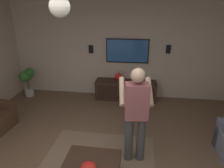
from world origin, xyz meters
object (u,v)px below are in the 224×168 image
potted_plant_tall (27,78)px  wall_speaker_right (91,49)px  media_console (126,90)px  wall_speaker_left (168,49)px  person_standing (136,111)px  tv (127,51)px  bowl (88,168)px  vase_round (119,77)px

potted_plant_tall → wall_speaker_right: (0.45, -1.81, 0.81)m
media_console → potted_plant_tall: potted_plant_tall is taller
media_console → wall_speaker_left: 1.61m
person_standing → potted_plant_tall: size_ratio=1.90×
tv → potted_plant_tall: (-0.43, 2.84, -0.79)m
person_standing → potted_plant_tall: (2.18, 3.16, -0.37)m
person_standing → bowl: 1.09m
potted_plant_tall → wall_speaker_right: 2.03m
person_standing → wall_speaker_left: 2.78m
wall_speaker_left → wall_speaker_right: 2.13m
tv → vase_round: size_ratio=5.36×
wall_speaker_right → tv: bearing=-90.7°
vase_round → tv: bearing=-43.9°
person_standing → potted_plant_tall: bearing=48.1°
bowl → media_console: bearing=-5.0°
potted_plant_tall → wall_speaker_left: bearing=-83.5°
bowl → wall_speaker_left: 3.79m
potted_plant_tall → wall_speaker_right: wall_speaker_right is taller
media_console → vase_round: bearing=-97.3°
person_standing → wall_speaker_right: 2.98m
tv → vase_round: 0.75m
media_console → vase_round: (0.03, 0.21, 0.39)m
tv → bowl: tv is taller
potted_plant_tall → wall_speaker_left: (0.45, -3.94, 0.86)m
tv → wall_speaker_right: tv is taller
person_standing → wall_speaker_right: person_standing is taller
tv → person_standing: (-2.61, -0.32, -0.42)m
tv → person_standing: tv is taller
vase_round → wall_speaker_right: wall_speaker_right is taller
potted_plant_tall → vase_round: size_ratio=3.92×
potted_plant_tall → wall_speaker_right: bearing=-76.2°
wall_speaker_left → wall_speaker_right: bearing=90.0°
media_console → vase_round: vase_round is taller
wall_speaker_right → media_console: bearing=-103.8°
tv → potted_plant_tall: size_ratio=1.37×
vase_round → potted_plant_tall: bearing=94.7°
person_standing → wall_speaker_right: (2.62, 1.35, 0.44)m
tv → wall_speaker_left: bearing=90.7°
bowl → vase_round: 3.17m
bowl → potted_plant_tall: bearing=41.0°
wall_speaker_left → wall_speaker_right: wall_speaker_left is taller
wall_speaker_left → wall_speaker_right: (0.00, 2.13, -0.06)m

